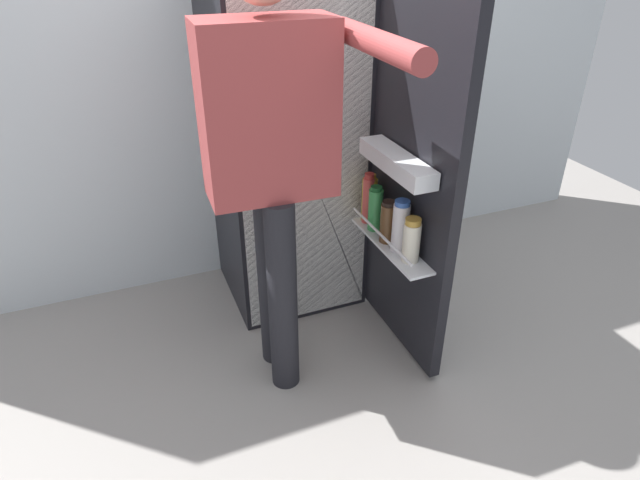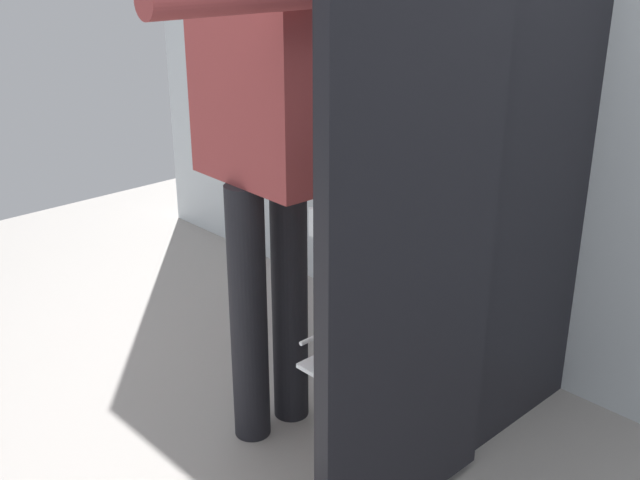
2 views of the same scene
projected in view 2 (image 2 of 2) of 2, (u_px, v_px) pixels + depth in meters
The scene contains 4 objects.
ground_plane at pixel (334, 449), 2.49m from camera, with size 5.76×5.76×0.00m, color gray.
kitchen_wall at pixel (526, 44), 2.62m from camera, with size 4.40×0.10×2.43m, color silver.
refrigerator at pixel (452, 172), 2.48m from camera, with size 0.69×1.25×1.69m.
person at pixel (266, 118), 2.23m from camera, with size 0.57×0.81×1.75m.
Camera 2 is at (1.46, -1.45, 1.56)m, focal length 42.85 mm.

